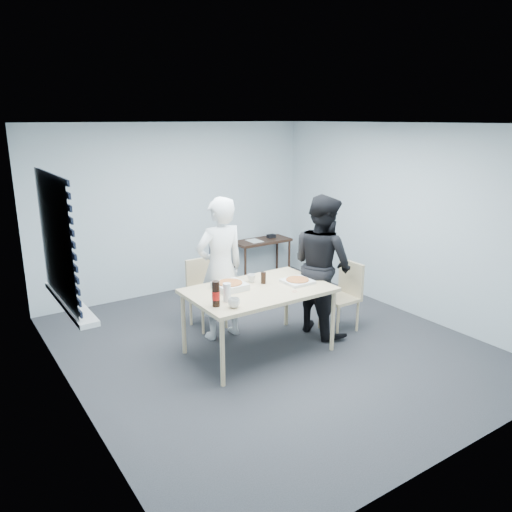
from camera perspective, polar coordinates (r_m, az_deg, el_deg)
room at (r=5.16m, az=-21.48°, el=0.77°), size 5.00×5.00×5.00m
dining_table at (r=5.71m, az=0.31°, el=-4.30°), size 1.61×1.02×0.78m
chair_far at (r=6.57m, az=-5.90°, el=-3.63°), size 0.42×0.42×0.89m
chair_right at (r=6.51m, az=10.08°, el=-3.96°), size 0.42×0.42×0.89m
person_white at (r=6.09m, az=-4.10°, el=-1.46°), size 0.65×0.42×1.77m
person_black at (r=6.28m, az=7.56°, el=-1.01°), size 0.47×0.86×1.77m
side_table at (r=8.49m, az=0.69°, el=1.34°), size 0.98×0.44×0.66m
stool at (r=7.55m, az=-4.13°, el=-2.26°), size 0.34×0.34×0.47m
backpack at (r=7.46m, az=-4.13°, el=-0.07°), size 0.28×0.21×0.39m
pizza_box_a at (r=5.67m, az=-2.98°, el=-3.41°), size 0.33×0.33×0.08m
pizza_box_b at (r=5.90m, az=4.76°, el=-2.87°), size 0.32×0.32×0.05m
mug_a at (r=5.13m, az=-2.54°, el=-5.37°), size 0.17×0.17×0.10m
mug_b at (r=5.90m, az=-0.52°, el=-2.55°), size 0.10×0.10×0.09m
cola_glass at (r=5.84m, az=0.85°, el=-2.52°), size 0.07×0.07×0.14m
soda_bottle at (r=5.15m, az=-4.60°, el=-4.38°), size 0.09×0.09×0.27m
plastic_cups at (r=5.28m, az=-3.34°, el=-4.17°), size 0.11×0.11×0.20m
rubber_band at (r=5.61m, az=4.45°, el=-4.06°), size 0.06×0.06×0.00m
papers at (r=8.40m, az=-0.18°, el=1.75°), size 0.26×0.32×0.00m
black_box at (r=8.62m, az=1.75°, el=2.29°), size 0.15×0.12×0.06m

